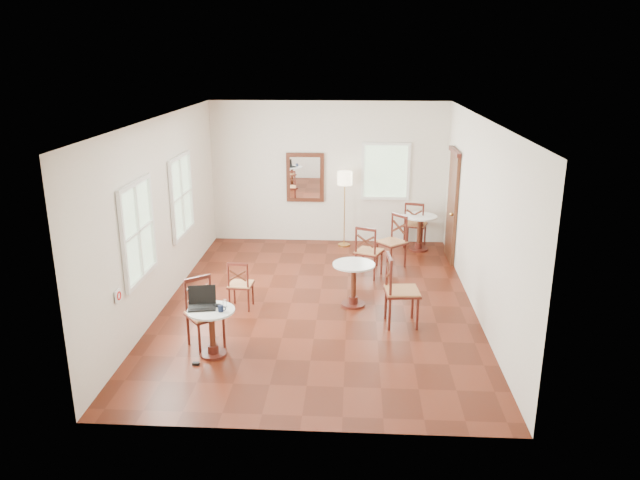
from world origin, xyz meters
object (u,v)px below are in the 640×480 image
Objects in this scene: chair_back_b at (393,241)px; chair_back_a at (415,224)px; chair_mid_b at (400,291)px; chair_near_b at (204,313)px; power_adapter at (196,364)px; floor_lamp at (345,183)px; laptop at (202,302)px; navy_mug at (221,309)px; cafe_table_mid at (354,280)px; chair_mid_a at (368,251)px; water_glass at (225,303)px; chair_near_a at (240,284)px; cafe_table_back at (419,229)px; mouse at (218,305)px; cafe_table_near at (212,327)px.

chair_back_a is at bearing 115.74° from chair_back_b.
chair_near_b is at bearing 101.95° from chair_mid_b.
floor_lamp is at bearing 70.68° from power_adapter.
laptop is (0.03, -0.18, 0.25)m from chair_near_b.
cafe_table_mid is at bearing 46.81° from navy_mug.
chair_mid_a is 2.07m from chair_mid_b.
floor_lamp is 5.26m from laptop.
chair_back_a is at bearing 0.57° from floor_lamp.
water_glass is (0.31, -0.00, -0.01)m from laptop.
chair_near_a is 2.59m from chair_mid_a.
power_adapter is at bearing -123.93° from cafe_table_back.
cafe_table_back is 5.61m from water_glass.
laptop is at bearing 85.59° from power_adapter.
floor_lamp reaches higher than laptop.
mouse is at bearing -76.49° from chair_back_b.
cafe_table_mid is 0.66× the size of chair_mid_b.
cafe_table_near is 0.42× the size of floor_lamp.
chair_back_a is at bearing 15.79° from chair_near_b.
cafe_table_near is at bearing -142.38° from mouse.
chair_back_a reaches higher than water_glass.
chair_mid_b is 2.72m from navy_mug.
chair_back_a is at bearing 68.29° from cafe_table_mid.
cafe_table_back is (1.35, 2.98, 0.01)m from cafe_table_mid.
chair_mid_a is 0.97× the size of chair_back_b.
cafe_table_back is 0.90× the size of chair_near_a.
laptop is at bearing 179.23° from water_glass.
chair_near_b is at bearing 88.84° from laptop.
floor_lamp is at bearing 55.17° from mouse.
chair_back_a is at bearing 57.76° from power_adapter.
mouse reaches higher than cafe_table_near.
chair_near_b reaches higher than water_glass.
navy_mug is 1.24× the size of power_adapter.
laptop is (-2.77, -3.63, 0.24)m from chair_back_b.
chair_near_a is 1.93m from power_adapter.
water_glass reaches higher than cafe_table_back.
navy_mug is 0.15m from water_glass.
cafe_table_back is at bearing 43.48° from laptop.
chair_back_b is 11.53× the size of power_adapter.
cafe_table_back reaches higher than cafe_table_mid.
floor_lamp is (1.59, 3.41, 0.94)m from chair_near_a.
mouse is (-2.51, -1.03, 0.15)m from chair_mid_b.
chair_back_a is at bearing -13.66° from chair_mid_b.
cafe_table_mid reaches higher than mouse.
chair_back_b reaches higher than chair_near_a.
navy_mug is at bearing 110.65° from chair_mid_b.
laptop is at bearing -110.42° from floor_lamp.
navy_mug is at bearing 80.63° from chair_mid_a.
cafe_table_mid is 0.98m from chair_mid_b.
cafe_table_back is (3.24, 4.78, 0.04)m from cafe_table_near.
chair_near_b is at bearing 71.30° from chair_back_a.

